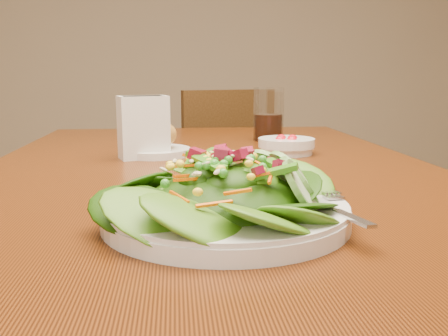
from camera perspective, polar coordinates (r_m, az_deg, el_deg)
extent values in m
cube|color=tan|center=(3.50, -4.71, 18.47)|extent=(5.00, 0.02, 2.80)
cube|color=#5C2709|center=(0.99, -1.56, -0.92)|extent=(0.90, 1.40, 0.04)
cylinder|color=#442B13|center=(1.74, -16.14, -8.97)|extent=(0.07, 0.07, 0.71)
cylinder|color=#442B13|center=(1.77, 9.79, -8.35)|extent=(0.07, 0.07, 0.71)
cube|color=#442B13|center=(2.16, -1.55, -3.14)|extent=(0.51, 0.51, 0.04)
cylinder|color=#442B13|center=(2.44, 0.64, -6.75)|extent=(0.04, 0.04, 0.39)
cylinder|color=#442B13|center=(2.32, -7.14, -7.75)|extent=(0.04, 0.04, 0.39)
cylinder|color=#442B13|center=(2.15, 4.57, -9.25)|extent=(0.04, 0.04, 0.39)
cylinder|color=#442B13|center=(2.02, -4.17, -10.64)|extent=(0.04, 0.04, 0.39)
cube|color=#442B13|center=(1.94, 0.60, 2.46)|extent=(0.37, 0.15, 0.44)
cylinder|color=white|center=(0.62, 0.18, -5.38)|extent=(0.30, 0.30, 0.02)
ellipsoid|color=black|center=(0.61, 0.18, -2.45)|extent=(0.21, 0.21, 0.05)
cube|color=silver|center=(0.61, 12.59, -4.47)|extent=(0.05, 0.18, 0.01)
cylinder|color=white|center=(1.13, -7.86, 1.86)|extent=(0.16, 0.16, 0.02)
ellipsoid|color=olive|center=(1.13, -7.92, 3.87)|extent=(0.10, 0.10, 0.06)
cylinder|color=white|center=(1.15, 7.14, 2.53)|extent=(0.13, 0.13, 0.04)
sphere|color=red|center=(1.16, 7.84, 3.14)|extent=(0.03, 0.03, 0.03)
sphere|color=red|center=(1.16, 6.56, 3.18)|extent=(0.03, 0.03, 0.03)
sphere|color=red|center=(1.13, 6.46, 3.01)|extent=(0.03, 0.03, 0.03)
sphere|color=red|center=(1.13, 7.77, 2.97)|extent=(0.03, 0.03, 0.03)
cylinder|color=silver|center=(1.36, 5.10, 6.14)|extent=(0.08, 0.08, 0.14)
cylinder|color=black|center=(1.37, 5.08, 4.64)|extent=(0.07, 0.07, 0.07)
cube|color=white|center=(1.09, -9.19, 4.61)|extent=(0.12, 0.09, 0.13)
cube|color=white|center=(1.09, -9.20, 5.15)|extent=(0.10, 0.07, 0.11)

